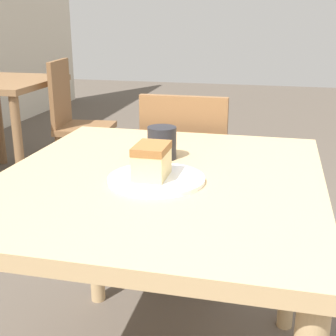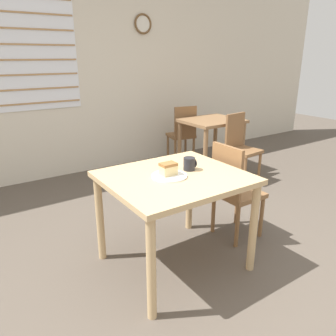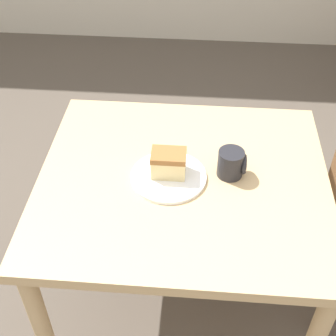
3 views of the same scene
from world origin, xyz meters
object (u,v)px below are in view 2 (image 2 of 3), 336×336
(dining_table_near, at_px, (175,188))
(cake_slice, at_px, (168,169))
(chair_far_opposite, at_px, (182,133))
(chair_far_corner, at_px, (240,146))
(dining_table_far, at_px, (211,129))
(coffee_mug, at_px, (190,164))
(plate, at_px, (169,176))
(chair_near_window, at_px, (234,189))

(dining_table_near, height_order, cake_slice, cake_slice)
(dining_table_near, xyz_separation_m, chair_far_opposite, (1.62, 2.09, -0.18))
(chair_far_corner, height_order, cake_slice, chair_far_corner)
(dining_table_far, xyz_separation_m, chair_far_corner, (0.05, -0.51, -0.13))
(dining_table_near, xyz_separation_m, coffee_mug, (0.16, 0.03, 0.15))
(dining_table_near, bearing_deg, cake_slice, 171.43)
(dining_table_near, relative_size, plate, 3.84)
(chair_far_corner, distance_m, plate, 2.15)
(chair_near_window, distance_m, plate, 0.78)
(dining_table_far, height_order, plate, plate)
(dining_table_near, xyz_separation_m, chair_near_window, (0.67, 0.05, -0.18))
(dining_table_near, bearing_deg, chair_far_corner, 30.66)
(dining_table_near, bearing_deg, chair_near_window, 4.32)
(chair_near_window, height_order, chair_far_opposite, same)
(chair_near_window, bearing_deg, chair_far_corner, -47.88)
(plate, bearing_deg, dining_table_far, 41.45)
(dining_table_near, distance_m, dining_table_far, 2.34)
(cake_slice, relative_size, coffee_mug, 1.18)
(chair_far_corner, relative_size, chair_far_opposite, 1.00)
(chair_far_opposite, bearing_deg, cake_slice, 63.96)
(dining_table_far, xyz_separation_m, chair_near_window, (-1.06, -1.52, -0.13))
(chair_far_corner, height_order, plate, chair_far_corner)
(chair_near_window, relative_size, coffee_mug, 8.91)
(coffee_mug, bearing_deg, dining_table_near, -168.65)
(chair_far_opposite, bearing_deg, chair_near_window, 77.82)
(plate, distance_m, coffee_mug, 0.22)
(dining_table_far, distance_m, coffee_mug, 2.21)
(dining_table_near, distance_m, chair_near_window, 0.70)
(plate, xyz_separation_m, coffee_mug, (0.21, 0.04, 0.04))
(chair_far_opposite, bearing_deg, chair_far_corner, 112.16)
(coffee_mug, bearing_deg, cake_slice, -173.49)
(chair_far_corner, xyz_separation_m, chair_far_opposite, (-0.17, 1.03, 0.00))
(dining_table_far, height_order, chair_far_opposite, chair_far_opposite)
(cake_slice, distance_m, coffee_mug, 0.21)
(cake_slice, bearing_deg, coffee_mug, 6.51)
(chair_far_opposite, xyz_separation_m, plate, (-1.67, -2.09, 0.29))
(chair_far_opposite, relative_size, coffee_mug, 8.91)
(chair_far_opposite, bearing_deg, coffee_mug, 67.36)
(dining_table_far, height_order, chair_near_window, chair_near_window)
(dining_table_near, height_order, dining_table_far, dining_table_near)
(dining_table_near, relative_size, cake_slice, 8.55)
(coffee_mug, bearing_deg, chair_far_corner, 32.26)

